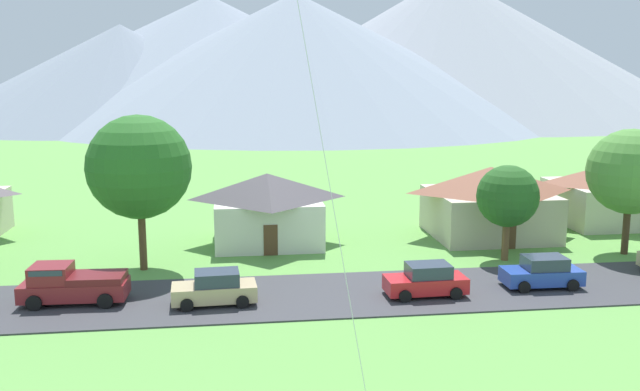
{
  "coord_description": "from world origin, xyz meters",
  "views": [
    {
      "loc": [
        -4.88,
        -2.6,
        11.6
      ],
      "look_at": [
        -1.18,
        25.41,
        6.43
      ],
      "focal_mm": 38.17,
      "sensor_mm": 36.0,
      "label": 1
    }
  ],
  "objects": [
    {
      "name": "tree_center",
      "position": [
        20.16,
        36.94,
        5.36
      ],
      "size": [
        5.41,
        5.41,
        8.08
      ],
      "color": "#4C3823",
      "rests_on": "ground"
    },
    {
      "name": "tree_near_left",
      "position": [
        -10.16,
        37.38,
        6.15
      ],
      "size": [
        6.05,
        6.05,
        9.19
      ],
      "color": "brown",
      "rests_on": "ground"
    },
    {
      "name": "mountain_far_west_ridge",
      "position": [
        10.44,
        155.91,
        14.6
      ],
      "size": [
        117.92,
        117.92,
        29.19
      ],
      "primitive_type": "cone",
      "color": "gray",
      "rests_on": "ground"
    },
    {
      "name": "tree_right_of_center",
      "position": [
        11.92,
        36.54,
        4.04
      ],
      "size": [
        3.82,
        3.82,
        5.98
      ],
      "color": "brown",
      "rests_on": "ground"
    },
    {
      "name": "house_left_center",
      "position": [
        25.01,
        45.72,
        2.5
      ],
      "size": [
        10.48,
        8.01,
        4.83
      ],
      "color": "beige",
      "rests_on": "ground"
    },
    {
      "name": "house_right_center",
      "position": [
        -2.49,
        42.94,
        2.49
      ],
      "size": [
        7.65,
        7.31,
        4.81
      ],
      "color": "silver",
      "rests_on": "ground"
    },
    {
      "name": "house_rightmost",
      "position": [
        13.26,
        42.78,
        2.58
      ],
      "size": [
        8.68,
        8.05,
        4.98
      ],
      "color": "beige",
      "rests_on": "ground"
    },
    {
      "name": "road_strip",
      "position": [
        0.0,
        31.28,
        0.04
      ],
      "size": [
        160.0,
        7.29,
        0.08
      ],
      "primitive_type": "cube",
      "color": "#38383D",
      "rests_on": "ground"
    },
    {
      "name": "parked_car_tan_west_end",
      "position": [
        -5.83,
        30.51,
        0.87
      ],
      "size": [
        4.28,
        2.24,
        1.68
      ],
      "color": "tan",
      "rests_on": "road_strip"
    },
    {
      "name": "pickup_truck_maroon_east_side",
      "position": [
        -13.0,
        31.61,
        1.06
      ],
      "size": [
        5.28,
        2.49,
        1.99
      ],
      "color": "maroon",
      "rests_on": "road_strip"
    },
    {
      "name": "parked_car_blue_mid_west",
      "position": [
        11.72,
        30.97,
        0.87
      ],
      "size": [
        4.23,
        2.14,
        1.68
      ],
      "color": "#2847A8",
      "rests_on": "road_strip"
    },
    {
      "name": "mountain_east_ridge",
      "position": [
        53.26,
        176.97,
        18.43
      ],
      "size": [
        129.63,
        129.63,
        36.87
      ],
      "primitive_type": "cone",
      "color": "#8E939E",
      "rests_on": "ground"
    },
    {
      "name": "mountain_west_ridge",
      "position": [
        -29.11,
        159.71,
        11.05
      ],
      "size": [
        85.62,
        85.62,
        22.1
      ],
      "primitive_type": "cone",
      "color": "gray",
      "rests_on": "ground"
    },
    {
      "name": "mountain_central_ridge",
      "position": [
        -9.29,
        175.82,
        15.19
      ],
      "size": [
        125.37,
        125.37,
        30.38
      ],
      "primitive_type": "cone",
      "color": "gray",
      "rests_on": "ground"
    },
    {
      "name": "parked_car_red_mid_east",
      "position": [
        5.07,
        30.41,
        0.87
      ],
      "size": [
        4.25,
        2.17,
        1.68
      ],
      "color": "red",
      "rests_on": "road_strip"
    }
  ]
}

